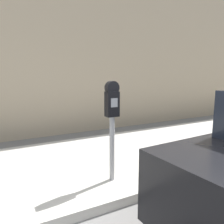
% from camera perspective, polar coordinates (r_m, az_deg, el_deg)
% --- Properties ---
extents(sidewalk, '(24.00, 2.80, 0.13)m').
position_cam_1_polar(sidewalk, '(4.18, -4.86, -12.81)').
color(sidewalk, '#BCB7AD').
rests_on(sidewalk, ground_plane).
extents(building_facade, '(24.00, 0.30, 6.94)m').
position_cam_1_polar(building_facade, '(6.52, -15.07, 25.43)').
color(building_facade, tan).
rests_on(building_facade, ground_plane).
extents(parking_meter, '(0.19, 0.13, 1.45)m').
position_cam_1_polar(parking_meter, '(3.07, 0.00, -0.87)').
color(parking_meter, gray).
rests_on(parking_meter, sidewalk).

